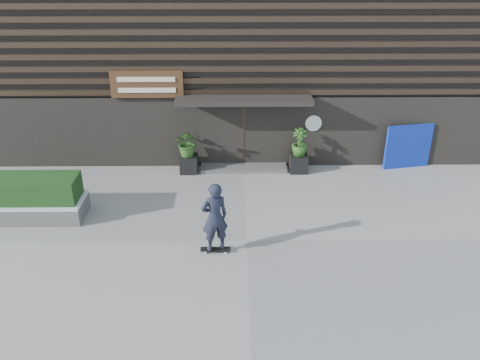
{
  "coord_description": "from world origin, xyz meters",
  "views": [
    {
      "loc": [
        -0.31,
        -11.56,
        7.56
      ],
      "look_at": [
        -0.16,
        1.5,
        1.1
      ],
      "focal_mm": 37.91,
      "sensor_mm": 36.0,
      "label": 1
    }
  ],
  "objects_px": {
    "planter_pot_left": "(189,164)",
    "blue_tarp": "(408,147)",
    "raised_bed": "(25,209)",
    "planter_pot_right": "(299,163)",
    "skateboarder": "(215,217)"
  },
  "relations": [
    {
      "from": "planter_pot_left",
      "to": "planter_pot_right",
      "type": "height_order",
      "value": "same"
    },
    {
      "from": "planter_pot_left",
      "to": "raised_bed",
      "type": "relative_size",
      "value": 0.17
    },
    {
      "from": "planter_pot_right",
      "to": "raised_bed",
      "type": "distance_m",
      "value": 8.89
    },
    {
      "from": "raised_bed",
      "to": "skateboarder",
      "type": "distance_m",
      "value": 5.99
    },
    {
      "from": "planter_pot_left",
      "to": "blue_tarp",
      "type": "xyz_separation_m",
      "value": [
        7.63,
        0.3,
        0.49
      ]
    },
    {
      "from": "planter_pot_right",
      "to": "raised_bed",
      "type": "bearing_deg",
      "value": -160.04
    },
    {
      "from": "planter_pot_left",
      "to": "skateboarder",
      "type": "bearing_deg",
      "value": -77.67
    },
    {
      "from": "planter_pot_left",
      "to": "raised_bed",
      "type": "bearing_deg",
      "value": -146.34
    },
    {
      "from": "blue_tarp",
      "to": "skateboarder",
      "type": "relative_size",
      "value": 0.84
    },
    {
      "from": "blue_tarp",
      "to": "skateboarder",
      "type": "distance_m",
      "value": 8.38
    },
    {
      "from": "blue_tarp",
      "to": "planter_pot_left",
      "type": "bearing_deg",
      "value": 171.34
    },
    {
      "from": "planter_pot_left",
      "to": "blue_tarp",
      "type": "bearing_deg",
      "value": 2.25
    },
    {
      "from": "raised_bed",
      "to": "planter_pot_left",
      "type": "bearing_deg",
      "value": 33.66
    },
    {
      "from": "planter_pot_right",
      "to": "planter_pot_left",
      "type": "bearing_deg",
      "value": 180.0
    },
    {
      "from": "planter_pot_right",
      "to": "blue_tarp",
      "type": "height_order",
      "value": "blue_tarp"
    }
  ]
}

